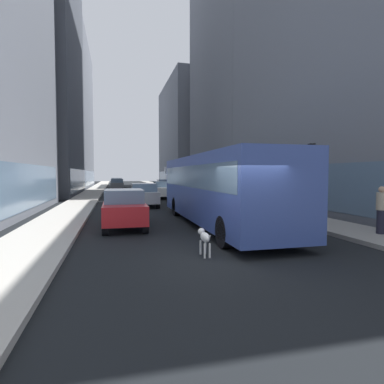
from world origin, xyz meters
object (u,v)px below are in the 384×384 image
Objects in this scene: car_blue_hatchback at (165,186)px; car_silver_sedan at (144,195)px; car_black_suv at (117,183)px; dalmatian_dog at (204,237)px; car_grey_wagon at (117,184)px; traffic_light_near at (312,170)px; car_white_van at (163,190)px; transit_bus at (217,185)px; pedestrian_with_handbag at (381,210)px; car_red_coupe at (124,208)px; pedestrian_in_coat at (288,197)px.

car_silver_sedan is (-4.00, -16.02, -0.00)m from car_blue_hatchback.
dalmatian_dog is at bearing -87.41° from car_black_suv.
car_grey_wagon is 4.68× the size of dalmatian_dog.
traffic_light_near is (5.67, 3.27, 1.92)m from dalmatian_dog.
car_black_suv and car_white_van have the same top height.
car_silver_sedan is 1.16× the size of traffic_light_near.
car_black_suv is at bearing 99.26° from car_white_van.
transit_bus is 2.80× the size of car_blue_hatchback.
car_black_suv is 44.96m from dalmatian_dog.
traffic_light_near is (3.70, -17.11, 1.62)m from car_white_van.
car_grey_wagon is 37.05m from dalmatian_dog.
dalmatian_dog is 6.83m from pedestrian_with_handbag.
transit_bus is at bearing -8.29° from car_red_coupe.
car_white_van is at bearing -76.46° from car_grey_wagon.
car_blue_hatchback is at bearing 83.13° from dalmatian_dog.
dalmatian_dog is at bearing -150.05° from traffic_light_near.
car_silver_sedan is at bearing -86.08° from car_grey_wagon.
car_white_van is at bearing -99.81° from car_blue_hatchback.
car_white_van is 20.48m from dalmatian_dog.
car_grey_wagon is 34.63m from traffic_light_near.
transit_bus is 2.92× the size of car_silver_sedan.
car_grey_wagon is at bearing 127.29° from car_blue_hatchback.
car_blue_hatchback is at bearing 96.32° from pedestrian_with_handbag.
car_silver_sedan reaches higher than dalmatian_dog.
car_red_coupe is 1.09× the size of car_black_suv.
car_blue_hatchback is (1.60, 24.79, -0.96)m from transit_bus.
car_black_suv is (0.00, 7.92, -0.00)m from car_grey_wagon.
car_blue_hatchback is 16.51m from car_silver_sedan.
transit_bus is 6.82× the size of pedestrian_in_coat.
car_blue_hatchback and car_white_van have the same top height.
car_black_suv is at bearing 95.70° from transit_bus.
pedestrian_in_coat is 4.47m from traffic_light_near.
car_red_coupe and car_black_suv have the same top height.
pedestrian_with_handbag reaches higher than car_silver_sedan.
car_white_van is at bearing 84.47° from dalmatian_dog.
traffic_light_near is (7.70, -41.64, 1.62)m from car_black_suv.
transit_bus is 40.27m from car_black_suv.
car_blue_hatchback is 29.01m from pedestrian_with_handbag.
car_silver_sedan is (-2.40, -6.76, -0.00)m from car_white_van.
car_silver_sedan is at bearing 119.31° from pedestrian_with_handbag.
pedestrian_with_handbag is (8.80, -44.11, 0.19)m from car_black_suv.
dalmatian_dog is 10.12m from pedestrian_in_coat.
car_blue_hatchback is 2.43× the size of pedestrian_with_handbag.
car_white_van is at bearing 90.00° from transit_bus.
car_blue_hatchback is 0.99× the size of car_white_van.
car_white_van is 17.58m from traffic_light_near.
car_black_suv is (-4.00, 40.06, -0.96)m from transit_bus.
pedestrian_with_handbag and pedestrian_in_coat have the same top height.
pedestrian_in_coat is at bearing 46.13° from dalmatian_dog.
transit_bus is 11.98× the size of dalmatian_dog.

